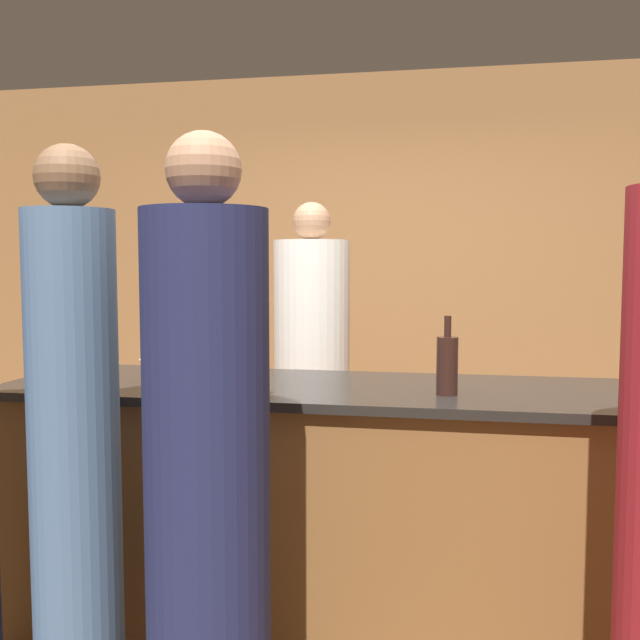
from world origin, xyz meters
name	(u,v)px	position (x,y,z in m)	size (l,w,h in m)	color
back_wall	(393,284)	(0.00, 2.07, 1.40)	(8.00, 0.06, 2.80)	olive
bar_counter	(347,517)	(0.00, 0.00, 0.53)	(2.75, 0.77, 1.06)	brown
bartender	(312,394)	(-0.32, 0.89, 0.86)	(0.40, 0.40, 1.86)	silver
guest_0	(208,490)	(-0.28, -0.83, 0.89)	(0.36, 0.36, 1.91)	#1E234C
guest_1	(75,465)	(-0.76, -0.71, 0.91)	(0.28, 0.28, 1.91)	#4C6B93
wine_bottle_0	(447,364)	(0.39, -0.12, 1.17)	(0.08, 0.08, 0.29)	black
wine_glass_0	(220,351)	(-0.52, 0.00, 1.19)	(0.08, 0.08, 0.17)	silver
wine_glass_2	(165,353)	(-0.71, -0.13, 1.19)	(0.08, 0.08, 0.16)	silver
wine_glass_3	(149,354)	(-0.82, -0.02, 1.17)	(0.08, 0.08, 0.14)	silver
wine_glass_4	(259,362)	(-0.29, -0.26, 1.18)	(0.07, 0.07, 0.16)	silver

